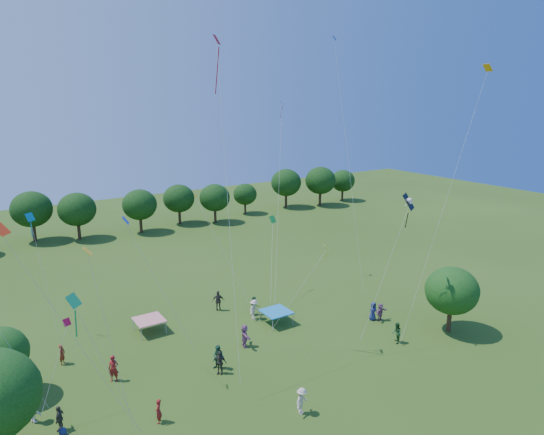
% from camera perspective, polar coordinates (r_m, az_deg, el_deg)
% --- Properties ---
extents(near_tree_east, '(4.16, 4.16, 5.38)m').
position_cam_1_polar(near_tree_east, '(41.08, 20.41, -8.07)').
color(near_tree_east, '#422B19').
rests_on(near_tree_east, ground).
extents(treeline, '(88.01, 8.77, 6.77)m').
position_cam_1_polar(treeline, '(68.98, -20.40, 1.16)').
color(treeline, '#422B19').
rests_on(treeline, ground).
extents(tent_red_stripe, '(2.20, 2.20, 1.10)m').
position_cam_1_polar(tent_red_stripe, '(40.70, -14.25, -11.59)').
color(tent_red_stripe, red).
rests_on(tent_red_stripe, ground).
extents(tent_blue, '(2.20, 2.20, 1.10)m').
position_cam_1_polar(tent_blue, '(40.86, 0.51, -11.03)').
color(tent_blue, '#1D7CBD').
rests_on(tent_blue, ground).
extents(crowd_person_0, '(0.84, 0.53, 1.60)m').
position_cam_1_polar(crowd_person_0, '(42.40, 11.81, -10.73)').
color(crowd_person_0, navy).
rests_on(crowd_person_0, ground).
extents(crowd_person_1, '(0.81, 0.72, 1.83)m').
position_cam_1_polar(crowd_person_1, '(35.02, -18.15, -16.53)').
color(crowd_person_1, maroon).
rests_on(crowd_person_1, ground).
extents(crowd_person_2, '(0.85, 0.90, 1.64)m').
position_cam_1_polar(crowd_person_2, '(39.13, 14.45, -13.04)').
color(crowd_person_2, '#214D23').
rests_on(crowd_person_2, ground).
extents(crowd_person_3, '(1.20, 0.93, 1.68)m').
position_cam_1_polar(crowd_person_3, '(30.64, 3.52, -20.76)').
color(crowd_person_3, beige).
rests_on(crowd_person_3, ground).
extents(crowd_person_4, '(1.16, 0.96, 1.81)m').
position_cam_1_polar(crowd_person_4, '(43.48, -6.33, -9.71)').
color(crowd_person_4, '#403633').
rests_on(crowd_person_4, ground).
extents(crowd_person_5, '(1.02, 1.75, 1.77)m').
position_cam_1_polar(crowd_person_5, '(37.50, -3.24, -13.72)').
color(crowd_person_5, '#9B5A8C').
rests_on(crowd_person_5, ground).
extents(crowd_person_7, '(0.61, 0.66, 1.50)m').
position_cam_1_polar(crowd_person_7, '(30.69, -13.21, -21.29)').
color(crowd_person_7, maroon).
rests_on(crowd_person_7, ground).
extents(crowd_person_8, '(0.90, 0.98, 1.77)m').
position_cam_1_polar(crowd_person_8, '(34.87, -6.31, -16.07)').
color(crowd_person_8, '#224F36').
rests_on(crowd_person_8, ground).
extents(crowd_person_9, '(1.24, 1.01, 1.73)m').
position_cam_1_polar(crowd_person_9, '(41.68, -2.14, -10.77)').
color(crowd_person_9, beige).
rests_on(crowd_person_9, ground).
extents(crowd_person_10, '(0.83, 0.97, 1.53)m').
position_cam_1_polar(crowd_person_10, '(31.77, -23.71, -20.81)').
color(crowd_person_10, '#413D34').
rests_on(crowd_person_10, ground).
extents(crowd_person_11, '(1.48, 0.73, 1.52)m').
position_cam_1_polar(crowd_person_11, '(42.46, 12.64, -10.80)').
color(crowd_person_11, '#8B517C').
rests_on(crowd_person_11, ground).
extents(crowd_person_13, '(0.63, 0.66, 1.50)m').
position_cam_1_polar(crowd_person_13, '(38.28, -23.46, -14.56)').
color(crowd_person_13, maroon).
rests_on(crowd_person_13, ground).
extents(crowd_person_14, '(0.58, 0.87, 1.63)m').
position_cam_1_polar(crowd_person_14, '(42.56, -2.13, -10.30)').
color(crowd_person_14, '#24552C').
rests_on(crowd_person_14, ground).
extents(crowd_person_15, '(1.01, 1.24, 1.74)m').
position_cam_1_polar(crowd_person_15, '(32.95, -26.29, -19.53)').
color(crowd_person_15, beige).
rests_on(crowd_person_15, ground).
extents(crowd_person_16, '(1.00, 1.01, 1.66)m').
position_cam_1_polar(crowd_person_16, '(34.42, -6.19, -16.59)').
color(crowd_person_16, '#3B362F').
rests_on(crowd_person_16, ground).
extents(pirate_kite, '(5.08, 1.24, 10.21)m').
position_cam_1_polar(pirate_kite, '(36.31, 15.75, 1.63)').
color(pirate_kite, black).
extents(red_high_kite, '(2.64, 6.84, 20.90)m').
position_cam_1_polar(red_high_kite, '(31.95, -6.05, 13.30)').
color(red_high_kite, red).
extents(small_kite_0, '(5.50, 2.23, 12.40)m').
position_cam_1_polar(small_kite_0, '(21.85, -26.21, -6.39)').
color(small_kite_0, red).
extents(small_kite_1, '(6.64, 0.75, 19.18)m').
position_cam_1_polar(small_kite_1, '(36.09, 21.96, 9.14)').
color(small_kite_1, orange).
extents(small_kite_2, '(3.65, 2.62, 6.89)m').
position_cam_1_polar(small_kite_2, '(34.78, 5.45, -5.10)').
color(small_kite_2, '#CBEE15').
extents(small_kite_3, '(3.76, 5.10, 6.13)m').
position_cam_1_polar(small_kite_3, '(45.33, 0.06, -1.15)').
color(small_kite_3, '#1A942F').
extents(small_kite_4, '(4.26, 0.65, 10.02)m').
position_cam_1_polar(small_kite_4, '(31.05, -15.38, -3.26)').
color(small_kite_4, '#1330C1').
extents(small_kite_5, '(6.74, 8.91, 16.70)m').
position_cam_1_polar(small_kite_5, '(46.57, 0.98, 8.27)').
color(small_kite_5, '#751892').
extents(small_kite_7, '(0.93, 3.39, 8.59)m').
position_cam_1_polar(small_kite_7, '(40.40, -26.29, -1.45)').
color(small_kite_7, '#0B80AA').
extents(small_kite_8, '(2.22, 1.45, 4.64)m').
position_cam_1_polar(small_kite_8, '(30.88, -23.33, -12.58)').
color(small_kite_8, red).
extents(small_kite_9, '(2.69, 4.70, 8.88)m').
position_cam_1_polar(small_kite_9, '(41.83, -7.14, -1.21)').
color(small_kite_9, gold).
extents(small_kite_10, '(2.13, 2.45, 11.01)m').
position_cam_1_polar(small_kite_10, '(22.68, -19.52, -9.36)').
color(small_kite_10, yellow).
extents(small_kite_11, '(3.28, 2.46, 9.09)m').
position_cam_1_polar(small_kite_11, '(22.62, -21.22, -11.65)').
color(small_kite_11, '#198D4E').
extents(small_kite_12, '(1.63, 6.98, 22.48)m').
position_cam_1_polar(small_kite_12, '(45.37, 8.32, 12.15)').
color(small_kite_12, '#132AC6').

